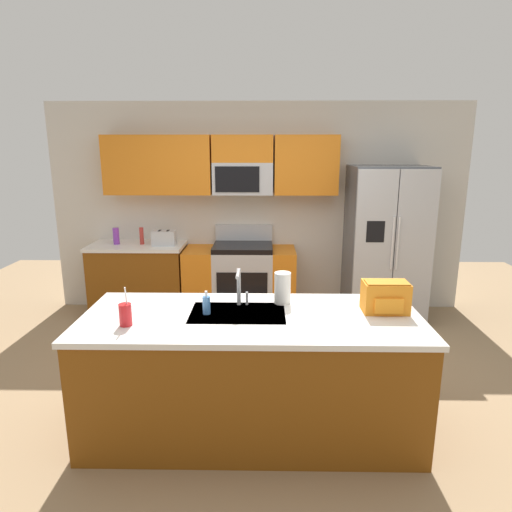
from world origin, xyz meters
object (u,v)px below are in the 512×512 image
Objects in this scene: range_oven at (240,280)px; bottle_purple at (116,236)px; soap_dispenser at (206,305)px; refrigerator at (386,244)px; toaster at (164,238)px; backpack at (385,296)px; drink_cup_red at (125,314)px; paper_towel_roll at (282,288)px; pepper_mill at (142,236)px; sink_faucet at (239,284)px.

range_oven is 6.78× the size of bottle_purple.
refrigerator is at bearing 50.43° from soap_dispenser.
backpack reaches higher than toaster.
range_oven is 1.82m from refrigerator.
refrigerator is at bearing 46.22° from drink_cup_red.
drink_cup_red is at bearing -156.58° from paper_towel_roll.
soap_dispenser is at bearing -65.02° from pepper_mill.
range_oven is 2.22m from paper_towel_roll.
drink_cup_red reaches higher than paper_towel_roll.
soap_dispenser is at bearing -92.80° from range_oven.
range_oven is 0.74× the size of refrigerator.
sink_faucet is at bearing -128.09° from refrigerator.
sink_faucet is 1.04× the size of drink_cup_red.
paper_towel_roll reaches higher than toaster.
drink_cup_red is (-0.63, -2.56, 0.53)m from range_oven.
drink_cup_red is at bearing -156.52° from soap_dispenser.
range_oven is 8.00× the size of soap_dispenser.
toaster is at bearing 123.44° from paper_towel_roll.
sink_faucet is 1.17× the size of paper_towel_roll.
sink_faucet reaches higher than drink_cup_red.
range_oven reaches higher than toaster.
toaster is (-2.67, 0.02, 0.07)m from refrigerator.
bottle_purple is at bearing 120.96° from soap_dispenser.
paper_towel_roll is at bearing -78.27° from range_oven.
bottle_purple is at bearing 174.96° from toaster.
backpack is at bearing -13.23° from paper_towel_roll.
bottle_purple is (-3.27, 0.07, 0.08)m from refrigerator.
toaster is 2.35m from sink_faucet.
toaster is at bearing -5.04° from bottle_purple.
range_oven is 2.69m from drink_cup_red.
sink_faucet is (-1.64, -2.10, 0.14)m from refrigerator.
pepper_mill is at bearing -0.55° from bottle_purple.
refrigerator is (1.76, -0.07, 0.48)m from range_oven.
refrigerator is at bearing 75.03° from backpack.
paper_towel_roll is at bearing -52.01° from pepper_mill.
backpack is (0.73, -0.17, -0.00)m from paper_towel_roll.
paper_towel_roll reaches higher than bottle_purple.
drink_cup_red reaches higher than backpack.
drink_cup_red is 0.56m from soap_dispenser.
paper_towel_roll is 0.75m from backpack.
paper_towel_roll is (1.35, -2.04, 0.03)m from toaster.
pepper_mill is at bearing 170.08° from toaster.
sink_faucet is at bearing -87.03° from range_oven.
soap_dispenser is at bearing -177.09° from backpack.
refrigerator is 6.61× the size of toaster.
drink_cup_red is at bearing -152.25° from sink_faucet.
sink_faucet is (1.31, -2.17, 0.06)m from pepper_mill.
paper_towel_roll is at bearing 166.77° from backpack.
drink_cup_red is (0.57, -2.55, -0.03)m from pepper_mill.
soap_dispenser is at bearing -59.04° from bottle_purple.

